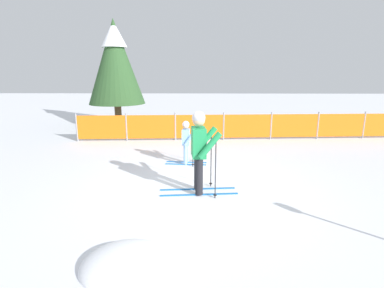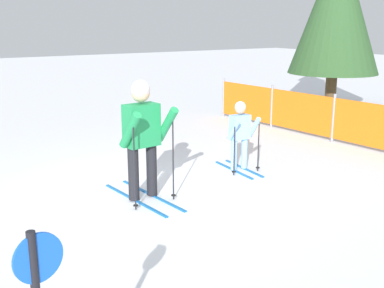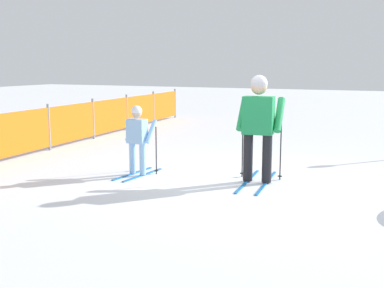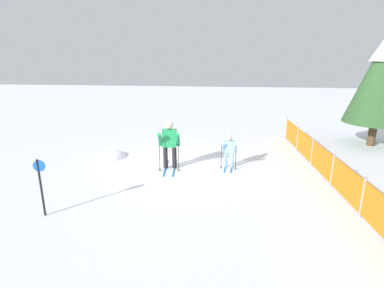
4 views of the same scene
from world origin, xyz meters
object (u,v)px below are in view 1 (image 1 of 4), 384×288
object	(u,v)px
conifer_far	(115,61)
skier_adult	(200,145)
skier_child	(186,139)
safety_fence	(247,126)

from	to	relation	value
conifer_far	skier_adult	bearing A→B (deg)	-65.08
skier_child	skier_adult	bearing A→B (deg)	-76.12
safety_fence	skier_adult	bearing A→B (deg)	-109.61
skier_adult	skier_child	world-z (taller)	skier_adult
skier_adult	skier_child	xyz separation A→B (m)	(-0.34, 2.02, -0.32)
skier_adult	safety_fence	size ratio (longest dim) A/B	0.14
safety_fence	skier_child	bearing A→B (deg)	-124.97
safety_fence	conifer_far	size ratio (longest dim) A/B	2.61
skier_child	safety_fence	size ratio (longest dim) A/B	0.10
skier_adult	conifer_far	distance (m)	9.26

